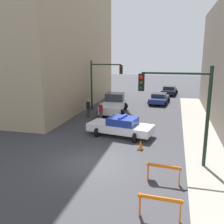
% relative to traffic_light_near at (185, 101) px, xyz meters
% --- Properties ---
extents(ground_plane, '(120.00, 120.00, 0.00)m').
position_rel_traffic_light_near_xyz_m(ground_plane, '(-4.73, -0.96, -3.53)').
color(ground_plane, '#38383D').
extents(sidewalk_right, '(2.40, 44.00, 0.12)m').
position_rel_traffic_light_near_xyz_m(sidewalk_right, '(1.47, -0.96, -3.47)').
color(sidewalk_right, gray).
rests_on(sidewalk_right, ground_plane).
extents(traffic_light_near, '(3.64, 0.35, 5.20)m').
position_rel_traffic_light_near_xyz_m(traffic_light_near, '(0.00, 0.00, 0.00)').
color(traffic_light_near, black).
rests_on(traffic_light_near, sidewalk_right).
extents(traffic_light_far, '(3.44, 0.35, 5.20)m').
position_rel_traffic_light_near_xyz_m(traffic_light_far, '(-8.03, 12.17, -0.13)').
color(traffic_light_far, black).
rests_on(traffic_light_far, ground_plane).
extents(police_car, '(4.96, 2.89, 1.52)m').
position_rel_traffic_light_near_xyz_m(police_car, '(-4.18, 4.09, -2.81)').
color(police_car, white).
rests_on(police_car, ground_plane).
extents(white_truck, '(2.93, 5.55, 1.90)m').
position_rel_traffic_light_near_xyz_m(white_truck, '(-6.45, 11.15, -2.62)').
color(white_truck, silver).
rests_on(white_truck, ground_plane).
extents(parked_car_near, '(2.55, 4.46, 1.31)m').
position_rel_traffic_light_near_xyz_m(parked_car_near, '(-2.25, 17.00, -2.86)').
color(parked_car_near, navy).
rests_on(parked_car_near, ground_plane).
extents(parked_car_mid, '(2.53, 4.45, 1.31)m').
position_rel_traffic_light_near_xyz_m(parked_car_mid, '(-1.26, 24.12, -2.86)').
color(parked_car_mid, black).
rests_on(parked_car_mid, ground_plane).
extents(pedestrian_crossing, '(0.40, 0.40, 1.66)m').
position_rel_traffic_light_near_xyz_m(pedestrian_crossing, '(-6.81, 7.80, -2.67)').
color(pedestrian_crossing, '#474C66').
rests_on(pedestrian_crossing, ground_plane).
extents(pedestrian_corner, '(0.37, 0.37, 1.66)m').
position_rel_traffic_light_near_xyz_m(pedestrian_corner, '(-8.39, 8.89, -2.67)').
color(pedestrian_corner, '#382D23').
rests_on(pedestrian_corner, ground_plane).
extents(barrier_front, '(1.60, 0.22, 0.90)m').
position_rel_traffic_light_near_xyz_m(barrier_front, '(-0.82, -4.86, -2.91)').
color(barrier_front, orange).
rests_on(barrier_front, ground_plane).
extents(barrier_mid, '(1.60, 0.28, 0.90)m').
position_rel_traffic_light_near_xyz_m(barrier_mid, '(-0.81, -2.16, -2.91)').
color(barrier_mid, orange).
rests_on(barrier_mid, ground_plane).
extents(traffic_cone, '(0.36, 0.36, 0.66)m').
position_rel_traffic_light_near_xyz_m(traffic_cone, '(-2.40, 1.69, -3.21)').
color(traffic_cone, black).
rests_on(traffic_cone, ground_plane).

